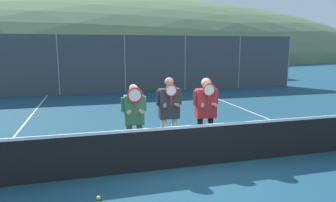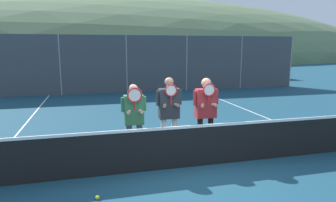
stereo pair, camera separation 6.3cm
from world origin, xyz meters
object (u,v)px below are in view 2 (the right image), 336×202
Objects in this scene: car_far_left at (15,75)px; car_left_of_center at (105,73)px; car_center at (183,70)px; tennis_ball_on_court at (97,197)px; player_center_right at (206,108)px; player_center_left at (169,110)px; player_leftmost at (134,116)px.

car_left_of_center is (5.11, 0.06, 0.01)m from car_far_left.
car_center reaches higher than tennis_ball_on_court.
car_left_of_center is at bearing 86.67° from tennis_ball_on_court.
player_center_right is 12.81m from car_left_of_center.
car_left_of_center is 14.40m from tennis_ball_on_court.
player_center_left reaches higher than player_center_right.
player_leftmost is at bearing -171.56° from player_center_left.
player_center_right is (1.69, 0.02, 0.08)m from player_leftmost.
car_left_of_center is (-0.85, 12.60, -0.18)m from player_center_left.
car_far_left is at bearing 115.45° from player_center_left.
player_center_right is 14.36m from car_far_left.
car_left_of_center is (-1.71, 12.70, -0.19)m from player_center_right.
player_leftmost is 0.38× the size of car_left_of_center.
car_left_of_center reaches higher than player_leftmost.
player_center_right is at bearing 0.73° from player_leftmost.
player_leftmost reaches higher than tennis_ball_on_court.
car_left_of_center is 5.10m from car_center.
player_leftmost is 13.74m from car_center.
player_leftmost is 25.02× the size of tennis_ball_on_court.
car_left_of_center reaches higher than car_far_left.
player_center_left is 1.01× the size of player_center_right.
tennis_ball_on_court is at bearing -147.10° from player_center_right.
player_leftmost is at bearing 62.13° from tennis_ball_on_court.
player_leftmost is at bearing -111.66° from car_center.
player_center_left is (0.83, 0.12, 0.07)m from player_leftmost.
player_center_right is at bearing -82.32° from car_left_of_center.
car_far_left is 14.93m from tennis_ball_on_court.
tennis_ball_on_court is (4.28, -14.28, -0.85)m from car_far_left.
car_left_of_center is 65.28× the size of tennis_ball_on_court.
car_far_left is at bearing 106.68° from tennis_ball_on_court.
car_far_left is 1.01× the size of car_center.
player_leftmost is 0.41× the size of car_far_left.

